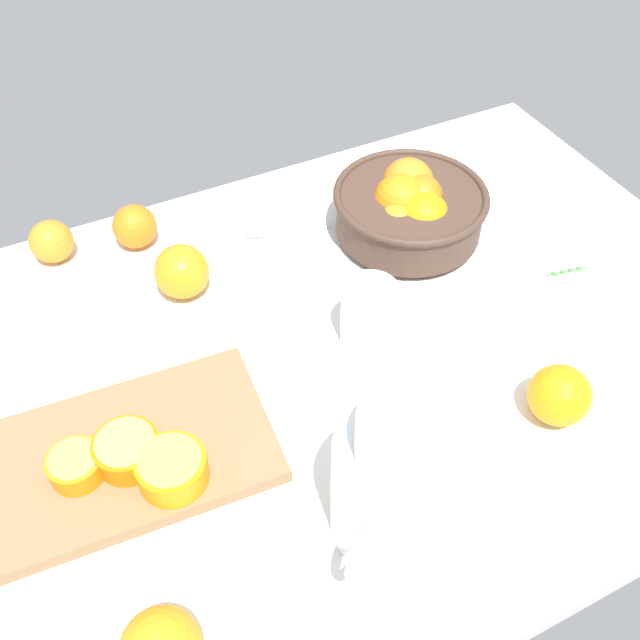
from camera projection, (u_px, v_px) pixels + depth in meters
The scene contains 14 objects.
ground_plane at pixel (320, 363), 100.80cm from camera, with size 130.81×86.52×3.00cm, color white.
fruit_bowl at pixel (410, 209), 113.85cm from camera, with size 24.58×24.58×11.11cm.
juice_pitcher at pixel (402, 487), 77.22cm from camera, with size 18.48×15.59×20.47cm.
juice_glass at pixel (370, 319), 98.78cm from camera, with size 7.93×7.93×9.86cm.
cutting_board at pixel (128, 455), 87.56cm from camera, with size 35.30×21.14×2.21cm, color olive.
orange_half_0 at pixel (127, 450), 84.56cm from camera, with size 7.94×7.94×3.74cm.
orange_half_1 at pixel (76, 465), 83.37cm from camera, with size 6.63×6.63×3.33cm.
orange_half_2 at pixel (172, 469), 82.69cm from camera, with size 8.34×8.34×4.00cm.
loose_orange_0 at pixel (559, 395), 90.14cm from camera, with size 8.01×8.01×8.01cm, color orange.
loose_orange_1 at pixel (135, 226), 113.54cm from camera, with size 7.01×7.01×7.01cm, color orange.
loose_orange_3 at pixel (51, 242), 111.23cm from camera, with size 6.78×6.78×6.78cm, color orange.
loose_orange_4 at pixel (182, 272), 105.53cm from camera, with size 8.21×8.21×8.21cm, color orange.
spoon at pixel (273, 232), 117.40cm from camera, with size 13.86×5.19×1.00cm.
herb_sprig_0 at pixel (566, 271), 111.25cm from camera, with size 7.08×1.63×0.94cm.
Camera 1 is at (-28.40, -57.55, 76.48)cm, focal length 40.09 mm.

